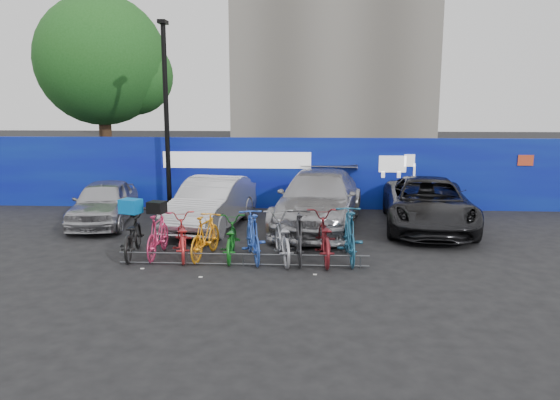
# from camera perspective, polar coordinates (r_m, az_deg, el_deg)

# --- Properties ---
(ground) EXTENTS (100.00, 100.00, 0.00)m
(ground) POSITION_cam_1_polar(r_m,az_deg,el_deg) (12.87, -3.54, -6.12)
(ground) COLOR black
(ground) RESTS_ON ground
(hoarding) EXTENTS (22.00, 0.18, 2.40)m
(hoarding) POSITION_cam_1_polar(r_m,az_deg,el_deg) (18.46, -1.40, 2.84)
(hoarding) COLOR #0B0B99
(hoarding) RESTS_ON ground
(tree) EXTENTS (5.40, 5.20, 7.80)m
(tree) POSITION_cam_1_polar(r_m,az_deg,el_deg) (23.81, -17.58, 13.43)
(tree) COLOR #382314
(tree) RESTS_ON ground
(lamppost) EXTENTS (0.25, 0.50, 6.11)m
(lamppost) POSITION_cam_1_polar(r_m,az_deg,el_deg) (18.25, -11.80, 9.04)
(lamppost) COLOR black
(lamppost) RESTS_ON ground
(bike_rack) EXTENTS (5.60, 0.03, 0.30)m
(bike_rack) POSITION_cam_1_polar(r_m,az_deg,el_deg) (12.25, -3.88, -6.20)
(bike_rack) COLOR #595B60
(bike_rack) RESTS_ON ground
(car_0) EXTENTS (2.02, 4.00, 1.31)m
(car_0) POSITION_cam_1_polar(r_m,az_deg,el_deg) (17.00, -17.92, -0.24)
(car_0) COLOR #AAAAAF
(car_0) RESTS_ON ground
(car_1) EXTENTS (2.20, 4.53, 1.43)m
(car_1) POSITION_cam_1_polar(r_m,az_deg,el_deg) (15.85, -7.16, -0.33)
(car_1) COLOR #BCBCC1
(car_1) RESTS_ON ground
(car_2) EXTENTS (3.01, 5.76, 1.59)m
(car_2) POSITION_cam_1_polar(r_m,az_deg,el_deg) (15.87, 4.08, 0.04)
(car_2) COLOR #A4A3A8
(car_2) RESTS_ON ground
(car_3) EXTENTS (2.86, 5.35, 1.43)m
(car_3) POSITION_cam_1_polar(r_m,az_deg,el_deg) (16.21, 15.17, -0.37)
(car_3) COLOR black
(car_3) RESTS_ON ground
(bike_0) EXTENTS (0.97, 2.05, 1.04)m
(bike_0) POSITION_cam_1_polar(r_m,az_deg,el_deg) (13.40, -15.20, -3.50)
(bike_0) COLOR black
(bike_0) RESTS_ON ground
(bike_1) EXTENTS (0.51, 1.76, 1.05)m
(bike_1) POSITION_cam_1_polar(r_m,az_deg,el_deg) (13.19, -12.64, -3.58)
(bike_1) COLOR #D22F60
(bike_1) RESTS_ON ground
(bike_2) EXTENTS (1.12, 2.01, 1.00)m
(bike_2) POSITION_cam_1_polar(r_m,az_deg,el_deg) (13.04, -10.27, -3.77)
(bike_2) COLOR red
(bike_2) RESTS_ON ground
(bike_3) EXTENTS (0.82, 1.80, 1.04)m
(bike_3) POSITION_cam_1_polar(r_m,az_deg,el_deg) (12.90, -7.80, -3.75)
(bike_3) COLOR orange
(bike_3) RESTS_ON ground
(bike_4) EXTENTS (0.76, 1.85, 0.95)m
(bike_4) POSITION_cam_1_polar(r_m,az_deg,el_deg) (12.80, -5.20, -4.03)
(bike_4) COLOR #136719
(bike_4) RESTS_ON ground
(bike_5) EXTENTS (0.99, 1.98, 1.15)m
(bike_5) POSITION_cam_1_polar(r_m,az_deg,el_deg) (12.61, -2.86, -3.75)
(bike_5) COLOR blue
(bike_5) RESTS_ON ground
(bike_6) EXTENTS (1.10, 2.14, 1.07)m
(bike_6) POSITION_cam_1_polar(r_m,az_deg,el_deg) (12.60, 0.15, -3.94)
(bike_6) COLOR #98999F
(bike_6) RESTS_ON ground
(bike_7) EXTENTS (0.65, 1.97, 1.16)m
(bike_7) POSITION_cam_1_polar(r_m,az_deg,el_deg) (12.55, 2.00, -3.78)
(bike_7) COLOR #27272A
(bike_7) RESTS_ON ground
(bike_8) EXTENTS (0.85, 2.14, 1.11)m
(bike_8) POSITION_cam_1_polar(r_m,az_deg,el_deg) (12.61, 4.61, -3.88)
(bike_8) COLOR maroon
(bike_8) RESTS_ON ground
(bike_9) EXTENTS (0.65, 2.06, 1.23)m
(bike_9) POSITION_cam_1_polar(r_m,az_deg,el_deg) (12.62, 7.28, -3.63)
(bike_9) COLOR #1C5373
(bike_9) RESTS_ON ground
(cargo_crate) EXTENTS (0.55, 0.48, 0.33)m
(cargo_crate) POSITION_cam_1_polar(r_m,az_deg,el_deg) (13.25, -15.34, -0.63)
(cargo_crate) COLOR #0465BB
(cargo_crate) RESTS_ON bike_0
(cargo_topcase) EXTENTS (0.45, 0.42, 0.28)m
(cargo_topcase) POSITION_cam_1_polar(r_m,az_deg,el_deg) (13.05, -12.76, -0.75)
(cargo_topcase) COLOR black
(cargo_topcase) RESTS_ON bike_1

